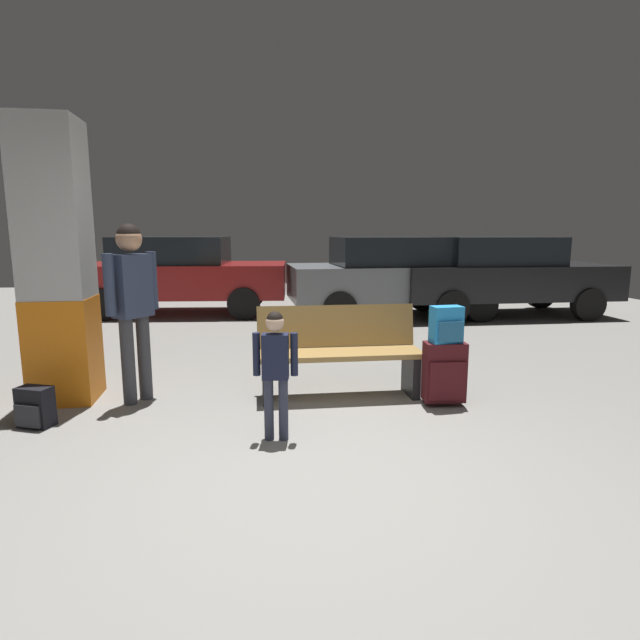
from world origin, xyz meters
TOP-DOWN VIEW (x-y plane):
  - ground_plane at (0.00, 4.00)m, footprint 18.00×18.00m
  - structural_pillar at (-2.12, 2.05)m, footprint 0.57×0.57m
  - bench at (0.52, 1.77)m, footprint 1.61×0.57m
  - suitcase at (1.44, 1.31)m, footprint 0.40×0.26m
  - backpack_bright at (1.44, 1.31)m, footprint 0.29×0.21m
  - child at (-0.18, 0.74)m, footprint 0.34×0.22m
  - adult at (-1.43, 1.87)m, footprint 0.41×0.47m
  - backpack_dark_floor at (-2.16, 1.33)m, footprint 0.32×0.27m
  - parked_car_far at (-1.62, 7.38)m, footprint 4.26×2.13m
  - parked_car_near at (2.51, 6.33)m, footprint 4.12×1.83m
  - parked_car_side at (4.52, 6.17)m, footprint 4.14×1.88m

SIDE VIEW (x-z plane):
  - ground_plane at x=0.00m, z-range -0.10..0.00m
  - backpack_dark_floor at x=-2.16m, z-range 0.00..0.34m
  - suitcase at x=1.44m, z-range 0.02..0.62m
  - bench at x=0.52m, z-range 0.00..0.88m
  - child at x=-0.18m, z-range 0.12..1.14m
  - backpack_bright at x=1.44m, z-range 0.60..0.94m
  - parked_car_far at x=-1.62m, z-range 0.05..1.56m
  - parked_car_near at x=2.51m, z-range 0.05..1.56m
  - parked_car_side at x=4.52m, z-range 0.05..1.56m
  - adult at x=-1.43m, z-range 0.20..1.89m
  - structural_pillar at x=-2.12m, z-range -0.01..2.63m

